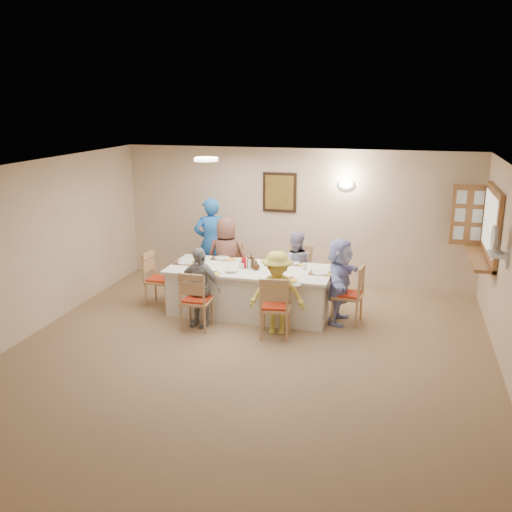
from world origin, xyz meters
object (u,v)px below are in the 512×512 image
(chair_front_left, at_px, (197,299))
(chair_right_end, at_px, (347,294))
(diner_back_right, at_px, (295,268))
(condiment_ketchup, at_px, (244,261))
(chair_back_right, at_px, (296,274))
(diner_front_left, at_px, (199,287))
(chair_left_end, at_px, (160,279))
(desk_fan, at_px, (497,243))
(serving_hatch, at_px, (491,226))
(caregiver, at_px, (211,243))
(dining_table, at_px, (250,291))
(diner_back_left, at_px, (227,257))
(chair_front_right, at_px, (275,306))
(chair_back_left, at_px, (229,270))
(diner_right_end, at_px, (339,281))
(diner_front_right, at_px, (277,293))

(chair_front_left, relative_size, chair_right_end, 0.98)
(diner_back_right, bearing_deg, condiment_ketchup, 39.36)
(chair_back_right, distance_m, diner_front_left, 1.91)
(chair_back_right, xyz_separation_m, chair_left_end, (-2.15, -0.80, -0.02))
(desk_fan, relative_size, diner_back_right, 0.24)
(desk_fan, relative_size, chair_back_right, 0.32)
(serving_hatch, xyz_separation_m, caregiver, (-4.64, 0.45, -0.67))
(dining_table, height_order, caregiver, caregiver)
(chair_left_end, bearing_deg, diner_back_left, -52.56)
(dining_table, bearing_deg, caregiver, 132.40)
(chair_front_right, bearing_deg, chair_front_left, -7.48)
(chair_back_left, height_order, condiment_ketchup, condiment_ketchup)
(chair_back_left, bearing_deg, diner_back_left, -79.71)
(chair_right_end, bearing_deg, diner_right_end, -84.14)
(desk_fan, xyz_separation_m, chair_back_left, (-4.08, 1.45, -1.09))
(chair_right_end, height_order, caregiver, caregiver)
(serving_hatch, distance_m, caregiver, 4.71)
(diner_right_end, bearing_deg, condiment_ketchup, 94.37)
(chair_right_end, relative_size, diner_front_right, 0.75)
(chair_front_left, relative_size, chair_front_right, 0.98)
(chair_back_left, bearing_deg, dining_table, -42.84)
(caregiver, bearing_deg, desk_fan, 130.35)
(diner_back_left, height_order, diner_front_left, diner_back_left)
(chair_right_end, xyz_separation_m, diner_back_right, (-0.95, 0.68, 0.15))
(dining_table, height_order, diner_right_end, diner_right_end)
(chair_front_right, height_order, diner_right_end, diner_right_end)
(diner_back_right, bearing_deg, caregiver, -21.82)
(chair_back_right, distance_m, caregiver, 1.72)
(chair_front_left, bearing_deg, caregiver, -77.66)
(desk_fan, relative_size, chair_left_end, 0.33)
(diner_back_left, relative_size, diner_front_right, 1.14)
(diner_front_right, bearing_deg, chair_back_left, 122.62)
(chair_left_end, distance_m, chair_right_end, 3.10)
(chair_back_right, relative_size, diner_back_right, 0.76)
(chair_front_left, xyz_separation_m, condiment_ketchup, (0.51, 0.78, 0.42))
(chair_back_left, xyz_separation_m, chair_left_end, (-0.95, -0.80, -0.00))
(chair_back_right, bearing_deg, diner_right_end, -33.13)
(chair_left_end, xyz_separation_m, diner_front_left, (0.95, -0.68, 0.16))
(serving_hatch, height_order, chair_right_end, serving_hatch)
(chair_front_left, xyz_separation_m, chair_left_end, (-0.95, 0.80, -0.00))
(serving_hatch, bearing_deg, chair_front_left, -160.25)
(serving_hatch, bearing_deg, chair_left_end, -172.20)
(desk_fan, height_order, diner_front_left, desk_fan)
(chair_back_right, bearing_deg, serving_hatch, 9.33)
(diner_front_left, distance_m, condiment_ketchup, 0.88)
(chair_back_left, xyz_separation_m, chair_front_right, (1.20, -1.60, 0.01))
(chair_back_left, distance_m, condiment_ketchup, 1.05)
(chair_back_right, xyz_separation_m, diner_front_right, (0.00, -1.48, 0.15))
(condiment_ketchup, bearing_deg, serving_hatch, 11.10)
(serving_hatch, distance_m, desk_fan, 1.36)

